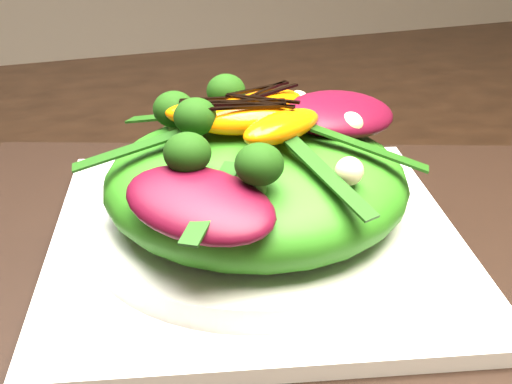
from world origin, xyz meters
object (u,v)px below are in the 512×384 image
object	(u,v)px
plate_base	(256,239)
placemat	(256,248)
lettuce_mound	(256,181)
orange_segment	(237,118)
dining_table	(243,202)
salad_bowl	(256,222)

from	to	relation	value
plate_base	placemat	bearing A→B (deg)	45.00
lettuce_mound	orange_segment	size ratio (longest dim) A/B	2.94
dining_table	orange_segment	world-z (taller)	dining_table
salad_bowl	dining_table	bearing A→B (deg)	76.70
dining_table	salad_bowl	xyz separation A→B (m)	(-0.03, -0.11, 0.04)
plate_base	orange_segment	world-z (taller)	orange_segment
dining_table	lettuce_mound	distance (m)	0.14
dining_table	orange_segment	size ratio (longest dim) A/B	22.48
plate_base	salad_bowl	bearing A→B (deg)	90.00
dining_table	orange_segment	xyz separation A→B (m)	(-0.04, -0.10, 0.12)
plate_base	lettuce_mound	xyz separation A→B (m)	(0.00, 0.00, 0.05)
plate_base	salad_bowl	world-z (taller)	salad_bowl
lettuce_mound	orange_segment	xyz separation A→B (m)	(-0.01, 0.01, 0.04)
dining_table	salad_bowl	distance (m)	0.12
orange_segment	plate_base	bearing A→B (deg)	-37.66
dining_table	placemat	xyz separation A→B (m)	(-0.03, -0.11, 0.02)
dining_table	orange_segment	bearing A→B (deg)	-109.57
placemat	salad_bowl	xyz separation A→B (m)	(-0.00, 0.00, 0.02)
dining_table	placemat	world-z (taller)	dining_table
salad_bowl	orange_segment	distance (m)	0.08
dining_table	plate_base	xyz separation A→B (m)	(-0.03, -0.11, 0.03)
lettuce_mound	orange_segment	bearing A→B (deg)	142.34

